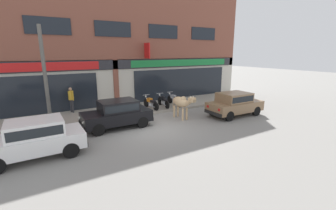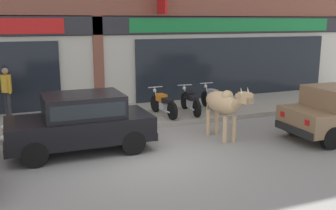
{
  "view_description": "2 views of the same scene",
  "coord_description": "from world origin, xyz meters",
  "px_view_note": "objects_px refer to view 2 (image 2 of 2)",
  "views": [
    {
      "loc": [
        -4.97,
        -10.21,
        3.92
      ],
      "look_at": [
        1.71,
        1.0,
        0.82
      ],
      "focal_mm": 24.0,
      "sensor_mm": 36.0,
      "label": 1
    },
    {
      "loc": [
        -3.01,
        -8.63,
        3.22
      ],
      "look_at": [
        0.91,
        1.0,
        0.98
      ],
      "focal_mm": 42.0,
      "sensor_mm": 36.0,
      "label": 2
    }
  ],
  "objects_px": {
    "motorcycle_1": "(190,102)",
    "pedestrian": "(6,87)",
    "car_1": "(81,120)",
    "motorcycle_0": "(163,104)",
    "cow": "(223,104)",
    "motorcycle_2": "(214,99)"
  },
  "relations": [
    {
      "from": "motorcycle_0",
      "to": "pedestrian",
      "type": "relative_size",
      "value": 1.13
    },
    {
      "from": "car_1",
      "to": "motorcycle_1",
      "type": "xyz_separation_m",
      "value": [
        4.04,
        2.21,
        -0.27
      ]
    },
    {
      "from": "motorcycle_0",
      "to": "car_1",
      "type": "bearing_deg",
      "value": -144.38
    },
    {
      "from": "motorcycle_2",
      "to": "pedestrian",
      "type": "height_order",
      "value": "pedestrian"
    },
    {
      "from": "car_1",
      "to": "motorcycle_2",
      "type": "relative_size",
      "value": 2.0
    },
    {
      "from": "cow",
      "to": "pedestrian",
      "type": "height_order",
      "value": "pedestrian"
    },
    {
      "from": "car_1",
      "to": "pedestrian",
      "type": "distance_m",
      "value": 4.27
    },
    {
      "from": "cow",
      "to": "pedestrian",
      "type": "bearing_deg",
      "value": 141.63
    },
    {
      "from": "motorcycle_2",
      "to": "motorcycle_1",
      "type": "bearing_deg",
      "value": -174.86
    },
    {
      "from": "cow",
      "to": "motorcycle_0",
      "type": "relative_size",
      "value": 1.19
    },
    {
      "from": "motorcycle_1",
      "to": "motorcycle_2",
      "type": "distance_m",
      "value": 0.98
    },
    {
      "from": "cow",
      "to": "pedestrian",
      "type": "xyz_separation_m",
      "value": [
        -5.47,
        4.33,
        0.13
      ]
    },
    {
      "from": "motorcycle_1",
      "to": "motorcycle_2",
      "type": "bearing_deg",
      "value": 5.14
    },
    {
      "from": "motorcycle_0",
      "to": "pedestrian",
      "type": "xyz_separation_m",
      "value": [
        -4.73,
        1.73,
        0.6
      ]
    },
    {
      "from": "motorcycle_2",
      "to": "motorcycle_0",
      "type": "bearing_deg",
      "value": -176.58
    },
    {
      "from": "motorcycle_0",
      "to": "pedestrian",
      "type": "distance_m",
      "value": 5.07
    },
    {
      "from": "car_1",
      "to": "motorcycle_0",
      "type": "xyz_separation_m",
      "value": [
        3.05,
        2.18,
        -0.27
      ]
    },
    {
      "from": "motorcycle_1",
      "to": "pedestrian",
      "type": "relative_size",
      "value": 1.13
    },
    {
      "from": "car_1",
      "to": "motorcycle_2",
      "type": "bearing_deg",
      "value": 24.63
    },
    {
      "from": "motorcycle_1",
      "to": "pedestrian",
      "type": "bearing_deg",
      "value": 163.49
    },
    {
      "from": "motorcycle_1",
      "to": "motorcycle_2",
      "type": "xyz_separation_m",
      "value": [
        0.98,
        0.09,
        0.0
      ]
    },
    {
      "from": "motorcycle_1",
      "to": "motorcycle_2",
      "type": "relative_size",
      "value": 1.0
    }
  ]
}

